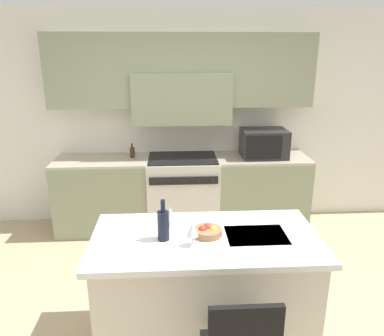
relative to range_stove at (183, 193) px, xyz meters
The scene contains 10 objects.
back_cabinetry 1.14m from the range_stove, 90.00° to the left, with size 10.00×0.46×2.70m.
back_counter 0.02m from the range_stove, 90.00° to the left, with size 3.14×0.62×0.93m.
range_stove is the anchor object (origin of this frame).
microwave 1.19m from the range_stove, ahead, with size 0.55×0.42×0.34m.
kitchen_island 2.00m from the range_stove, 87.18° to the right, with size 1.66×0.85×0.92m.
wine_bottle 2.11m from the range_stove, 95.83° to the right, with size 0.09×0.09×0.30m.
wine_glass_near 2.19m from the range_stove, 90.16° to the right, with size 0.08×0.08×0.18m.
wine_glass_far 1.94m from the range_stove, 94.92° to the right, with size 0.08×0.08×0.18m.
fruit_bowl 2.03m from the range_stove, 86.66° to the right, with size 0.21×0.21×0.08m.
oil_bottle_on_counter 0.82m from the range_stove, behind, with size 0.06×0.06×0.18m.
Camera 1 is at (-0.14, -2.46, 2.23)m, focal length 35.00 mm.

